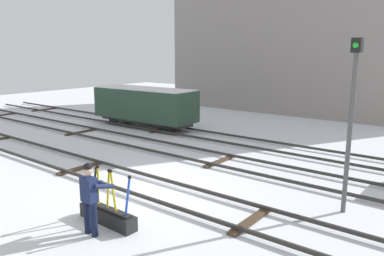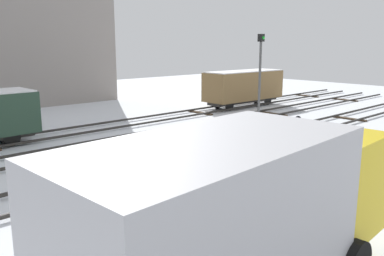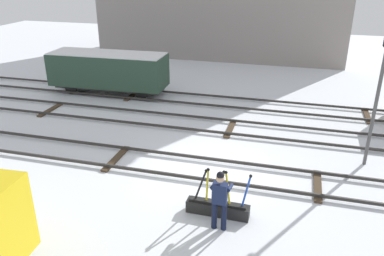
{
  "view_description": "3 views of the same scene",
  "coord_description": "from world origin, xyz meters",
  "px_view_note": "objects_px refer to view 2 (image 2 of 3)",
  "views": [
    {
      "loc": [
        7.73,
        -7.81,
        4.19
      ],
      "look_at": [
        -0.15,
        2.27,
        1.59
      ],
      "focal_mm": 35.01,
      "sensor_mm": 36.0,
      "label": 1
    },
    {
      "loc": [
        -10.57,
        -10.12,
        4.08
      ],
      "look_at": [
        -0.34,
        0.94,
        0.92
      ],
      "focal_mm": 37.64,
      "sensor_mm": 36.0,
      "label": 2
    },
    {
      "loc": [
        2.49,
        -11.37,
        6.65
      ],
      "look_at": [
        -0.71,
        0.21,
        1.48
      ],
      "focal_mm": 36.38,
      "sensor_mm": 36.0,
      "label": 3
    }
  ],
  "objects_px": {
    "signal_post": "(260,72)",
    "freight_car_far_end": "(244,86)",
    "switch_lever_frame": "(278,156)",
    "rail_worker": "(296,138)",
    "delivery_truck": "(245,209)"
  },
  "relations": [
    {
      "from": "rail_worker",
      "to": "freight_car_far_end",
      "type": "xyz_separation_m",
      "value": [
        8.96,
        9.83,
        0.38
      ]
    },
    {
      "from": "rail_worker",
      "to": "signal_post",
      "type": "distance_m",
      "value": 6.72
    },
    {
      "from": "signal_post",
      "to": "freight_car_far_end",
      "type": "relative_size",
      "value": 0.77
    },
    {
      "from": "switch_lever_frame",
      "to": "rail_worker",
      "type": "relative_size",
      "value": 1.04
    },
    {
      "from": "switch_lever_frame",
      "to": "rail_worker",
      "type": "bearing_deg",
      "value": -74.42
    },
    {
      "from": "delivery_truck",
      "to": "signal_post",
      "type": "bearing_deg",
      "value": 33.76
    },
    {
      "from": "switch_lever_frame",
      "to": "delivery_truck",
      "type": "bearing_deg",
      "value": -147.76
    },
    {
      "from": "switch_lever_frame",
      "to": "signal_post",
      "type": "height_order",
      "value": "signal_post"
    },
    {
      "from": "signal_post",
      "to": "freight_car_far_end",
      "type": "bearing_deg",
      "value": 46.29
    },
    {
      "from": "rail_worker",
      "to": "freight_car_far_end",
      "type": "bearing_deg",
      "value": 48.36
    },
    {
      "from": "rail_worker",
      "to": "delivery_truck",
      "type": "bearing_deg",
      "value": -152.03
    },
    {
      "from": "rail_worker",
      "to": "delivery_truck",
      "type": "xyz_separation_m",
      "value": [
        -6.98,
        -3.59,
        0.63
      ]
    },
    {
      "from": "switch_lever_frame",
      "to": "signal_post",
      "type": "bearing_deg",
      "value": 45.09
    },
    {
      "from": "rail_worker",
      "to": "switch_lever_frame",
      "type": "bearing_deg",
      "value": 105.58
    },
    {
      "from": "delivery_truck",
      "to": "signal_post",
      "type": "distance_m",
      "value": 14.13
    }
  ]
}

